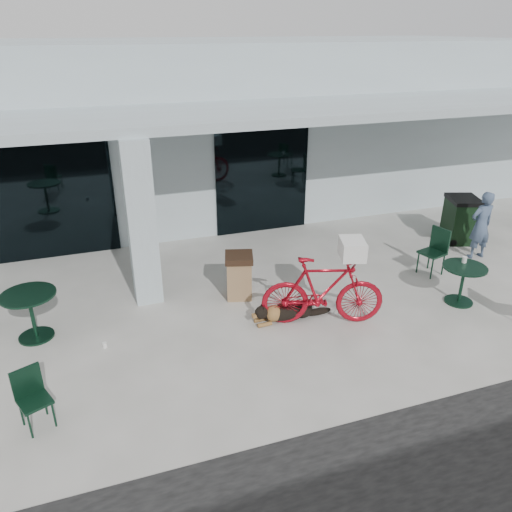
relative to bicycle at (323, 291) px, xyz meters
name	(u,v)px	position (x,y,z in m)	size (l,w,h in m)	color
ground	(260,349)	(-1.30, -0.40, -0.64)	(80.00, 80.00, 0.00)	beige
building	(164,124)	(-1.30, 8.10, 1.61)	(22.00, 7.00, 4.50)	#9FAEB4
storefront_glass_left	(49,200)	(-4.50, 4.58, 0.71)	(2.80, 0.06, 2.70)	black
storefront_glass_right	(262,180)	(0.50, 4.58, 0.71)	(2.40, 0.06, 2.70)	black
column	(142,224)	(-2.80, 1.90, 0.92)	(0.50, 0.50, 3.12)	#9FAEB4
overhang	(201,116)	(-1.30, 3.20, 2.57)	(22.00, 2.80, 0.18)	#9FAEB4
bicycle	(323,291)	(0.00, 0.00, 0.00)	(0.61, 2.14, 1.29)	#A60D1C
laundry_basket	(352,249)	(0.43, -0.13, 0.80)	(0.54, 0.40, 0.32)	white
dog	(288,310)	(-0.52, 0.30, -0.46)	(1.12, 0.37, 0.37)	black
cup_near_dog	(105,345)	(-3.72, 0.48, -0.60)	(0.07, 0.07, 0.09)	white
cafe_table_near	(32,316)	(-4.81, 1.17, -0.22)	(0.90, 0.90, 0.84)	black
cafe_chair_near	(35,401)	(-4.66, -1.09, -0.22)	(0.38, 0.42, 0.85)	black
cafe_table_far	(462,285)	(2.83, -0.20, -0.26)	(0.81, 0.81, 0.76)	black
cafe_chair_far_b	(432,252)	(3.06, 1.02, -0.14)	(0.45, 0.50, 1.01)	black
person	(481,225)	(4.59, 1.39, 0.14)	(0.57, 0.37, 1.57)	#425470
cup_on_table	(464,260)	(2.93, -0.05, 0.18)	(0.09, 0.09, 0.12)	white
trash_receptacle	(239,276)	(-1.10, 1.40, -0.19)	(0.53, 0.53, 0.90)	#8E6D49
wheeled_bin	(461,219)	(4.87, 2.34, -0.09)	(0.68, 0.86, 1.10)	black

